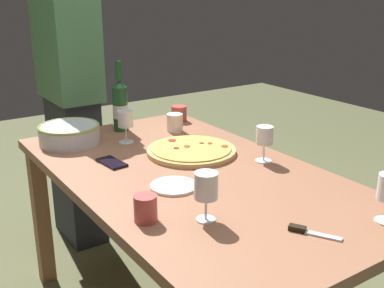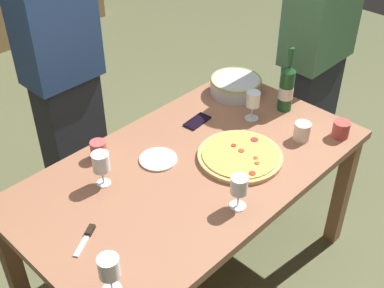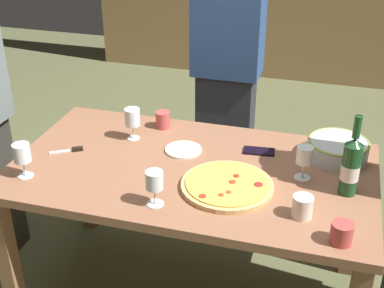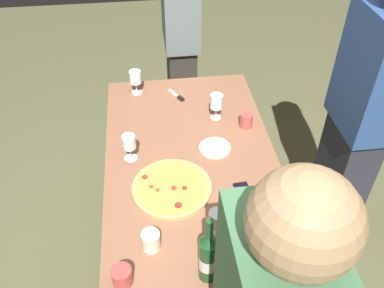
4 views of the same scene
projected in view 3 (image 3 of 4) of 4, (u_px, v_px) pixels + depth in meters
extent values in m
cube|color=#956145|center=(192.00, 171.00, 2.37)|extent=(1.60, 0.90, 0.04)
cube|color=#906041|center=(9.00, 263.00, 2.39)|extent=(0.07, 0.07, 0.71)
cube|color=#906041|center=(87.00, 174.00, 3.06)|extent=(0.07, 0.07, 0.71)
cube|color=#906041|center=(354.00, 216.00, 2.70)|extent=(0.07, 0.07, 0.71)
cylinder|color=#DEAD68|center=(227.00, 186.00, 2.20)|extent=(0.39, 0.39, 0.02)
cylinder|color=gold|center=(227.00, 183.00, 2.20)|extent=(0.35, 0.35, 0.01)
cylinder|color=#A63C25|center=(232.00, 182.00, 2.20)|extent=(0.03, 0.03, 0.00)
cylinder|color=#A02825|center=(258.00, 185.00, 2.18)|extent=(0.04, 0.04, 0.00)
cylinder|color=#AE3E2F|center=(229.00, 192.00, 2.13)|extent=(0.02, 0.02, 0.00)
cylinder|color=#B43F1C|center=(221.00, 195.00, 2.11)|extent=(0.02, 0.02, 0.00)
cylinder|color=#A02917|center=(236.00, 176.00, 2.24)|extent=(0.02, 0.02, 0.00)
cylinder|color=#A3301E|center=(203.00, 196.00, 2.10)|extent=(0.03, 0.03, 0.00)
cylinder|color=silver|center=(338.00, 149.00, 2.41)|extent=(0.27, 0.27, 0.09)
torus|color=#96AA50|center=(339.00, 142.00, 2.39)|extent=(0.28, 0.28, 0.01)
cylinder|color=#1A4A23|center=(350.00, 170.00, 2.12)|extent=(0.07, 0.07, 0.22)
cone|color=#1A4A23|center=(355.00, 142.00, 2.07)|extent=(0.07, 0.07, 0.03)
cylinder|color=#1A4A23|center=(357.00, 127.00, 2.03)|extent=(0.03, 0.03, 0.09)
cylinder|color=silver|center=(350.00, 172.00, 2.13)|extent=(0.07, 0.07, 0.07)
cylinder|color=white|center=(155.00, 204.00, 2.10)|extent=(0.07, 0.07, 0.00)
cylinder|color=white|center=(155.00, 196.00, 2.09)|extent=(0.01, 0.01, 0.07)
cylinder|color=white|center=(154.00, 180.00, 2.05)|extent=(0.07, 0.07, 0.07)
cylinder|color=maroon|center=(155.00, 185.00, 2.06)|extent=(0.06, 0.06, 0.02)
cylinder|color=white|center=(302.00, 178.00, 2.28)|extent=(0.07, 0.07, 0.00)
cylinder|color=white|center=(303.00, 170.00, 2.26)|extent=(0.01, 0.01, 0.07)
cylinder|color=white|center=(305.00, 155.00, 2.22)|extent=(0.07, 0.07, 0.07)
cylinder|color=maroon|center=(304.00, 159.00, 2.23)|extent=(0.06, 0.06, 0.03)
cylinder|color=white|center=(134.00, 138.00, 2.60)|extent=(0.06, 0.06, 0.00)
cylinder|color=white|center=(133.00, 131.00, 2.58)|extent=(0.01, 0.01, 0.07)
cylinder|color=white|center=(132.00, 117.00, 2.54)|extent=(0.07, 0.07, 0.08)
cylinder|color=white|center=(26.00, 176.00, 2.29)|extent=(0.07, 0.07, 0.00)
cylinder|color=white|center=(24.00, 168.00, 2.27)|extent=(0.01, 0.01, 0.07)
cylinder|color=white|center=(22.00, 153.00, 2.24)|extent=(0.07, 0.07, 0.08)
cylinder|color=maroon|center=(22.00, 157.00, 2.25)|extent=(0.06, 0.06, 0.04)
cylinder|color=#BE4D4A|center=(163.00, 120.00, 2.69)|extent=(0.07, 0.07, 0.09)
cylinder|color=#F4E3D1|center=(302.00, 207.00, 2.01)|extent=(0.08, 0.08, 0.09)
cylinder|color=#BE4742|center=(342.00, 233.00, 1.88)|extent=(0.08, 0.08, 0.08)
cylinder|color=white|center=(183.00, 150.00, 2.49)|extent=(0.17, 0.17, 0.01)
cube|color=black|center=(259.00, 151.00, 2.47)|extent=(0.15, 0.08, 0.01)
cube|color=silver|center=(61.00, 152.00, 2.48)|extent=(0.11, 0.07, 0.01)
cube|color=black|center=(78.00, 149.00, 2.49)|extent=(0.06, 0.05, 0.02)
cube|color=#2D2E38|center=(225.00, 139.00, 3.28)|extent=(0.33, 0.20, 0.86)
cube|color=#2E4D87|center=(229.00, 18.00, 2.92)|extent=(0.38, 0.24, 0.65)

